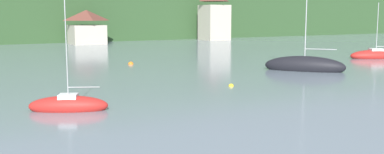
% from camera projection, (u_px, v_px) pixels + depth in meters
% --- Properties ---
extents(wooded_hillside, '(352.00, 66.65, 45.94)m').
position_uv_depth(wooded_hillside, '(52.00, 8.00, 123.17)').
color(wooded_hillside, '#2D4C28').
rests_on(wooded_hillside, ground_plane).
extents(shore_building_central, '(6.38, 5.94, 6.38)m').
position_uv_depth(shore_building_central, '(87.00, 27.00, 84.22)').
color(shore_building_central, '#BCB29E').
rests_on(shore_building_central, ground_plane).
extents(shore_building_eastcentral, '(5.54, 5.66, 10.22)m').
position_uv_depth(shore_building_eastcentral, '(214.00, 17.00, 97.44)').
color(shore_building_eastcentral, '#BCB29E').
rests_on(shore_building_eastcentral, ground_plane).
extents(sailboat_far_1, '(6.56, 7.32, 11.22)m').
position_uv_depth(sailboat_far_1, '(304.00, 66.00, 44.01)').
color(sailboat_far_1, black).
rests_on(sailboat_far_1, ground_plane).
extents(sailboat_far_4, '(6.96, 4.64, 7.39)m').
position_uv_depth(sailboat_far_4, '(376.00, 55.00, 56.64)').
color(sailboat_far_4, red).
rests_on(sailboat_far_4, ground_plane).
extents(sailboat_mid_7, '(4.68, 3.19, 7.25)m').
position_uv_depth(sailboat_mid_7, '(69.00, 105.00, 25.72)').
color(sailboat_mid_7, red).
rests_on(sailboat_mid_7, ground_plane).
extents(mooring_buoy_mid, '(0.41, 0.41, 0.41)m').
position_uv_depth(mooring_buoy_mid, '(231.00, 86.00, 34.52)').
color(mooring_buoy_mid, yellow).
rests_on(mooring_buoy_mid, ground_plane).
extents(mooring_buoy_far, '(0.60, 0.60, 0.60)m').
position_uv_depth(mooring_buoy_far, '(131.00, 64.00, 49.85)').
color(mooring_buoy_far, orange).
rests_on(mooring_buoy_far, ground_plane).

